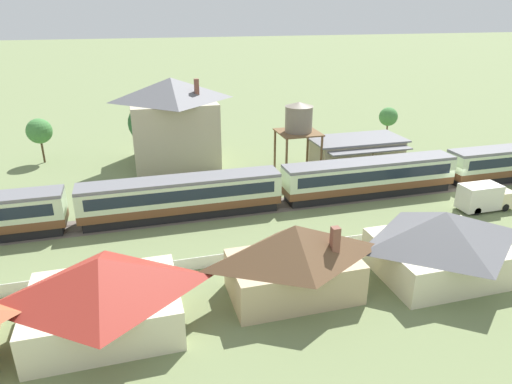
{
  "coord_description": "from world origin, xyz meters",
  "views": [
    {
      "loc": [
        -34.37,
        -39.54,
        19.13
      ],
      "look_at": [
        -22.75,
        1.56,
        1.88
      ],
      "focal_mm": 32.0,
      "sensor_mm": 36.0,
      "label": 1
    }
  ],
  "objects_px": {
    "water_tower": "(299,120)",
    "yard_tree_2": "(388,117)",
    "cottage_brown_roof": "(294,259)",
    "delivery_truck_cream": "(484,197)",
    "station_house_grey_roof": "(173,120)",
    "cottage_grey_roof": "(441,242)",
    "station_building": "(356,152)",
    "passenger_train": "(283,185)",
    "yard_tree_0": "(148,123)",
    "cottage_red_roof": "(103,293)",
    "yard_tree_1": "(39,131)"
  },
  "relations": [
    {
      "from": "water_tower",
      "to": "yard_tree_2",
      "type": "relative_size",
      "value": 1.71
    },
    {
      "from": "cottage_brown_roof",
      "to": "delivery_truck_cream",
      "type": "height_order",
      "value": "cottage_brown_roof"
    },
    {
      "from": "station_house_grey_roof",
      "to": "cottage_grey_roof",
      "type": "distance_m",
      "value": 37.18
    },
    {
      "from": "station_house_grey_roof",
      "to": "cottage_grey_roof",
      "type": "relative_size",
      "value": 1.14
    },
    {
      "from": "station_building",
      "to": "passenger_train",
      "type": "bearing_deg",
      "value": -144.75
    },
    {
      "from": "delivery_truck_cream",
      "to": "yard_tree_0",
      "type": "distance_m",
      "value": 39.9
    },
    {
      "from": "station_building",
      "to": "cottage_red_roof",
      "type": "relative_size",
      "value": 1.2
    },
    {
      "from": "station_building",
      "to": "water_tower",
      "type": "height_order",
      "value": "water_tower"
    },
    {
      "from": "cottage_brown_roof",
      "to": "yard_tree_2",
      "type": "distance_m",
      "value": 44.49
    },
    {
      "from": "cottage_red_roof",
      "to": "yard_tree_2",
      "type": "distance_m",
      "value": 53.62
    },
    {
      "from": "station_house_grey_roof",
      "to": "yard_tree_0",
      "type": "relative_size",
      "value": 1.41
    },
    {
      "from": "water_tower",
      "to": "yard_tree_0",
      "type": "bearing_deg",
      "value": 153.55
    },
    {
      "from": "passenger_train",
      "to": "station_building",
      "type": "distance_m",
      "value": 16.04
    },
    {
      "from": "water_tower",
      "to": "cottage_red_roof",
      "type": "bearing_deg",
      "value": -132.04
    },
    {
      "from": "water_tower",
      "to": "cottage_red_roof",
      "type": "distance_m",
      "value": 33.39
    },
    {
      "from": "cottage_brown_roof",
      "to": "passenger_train",
      "type": "bearing_deg",
      "value": 73.7
    },
    {
      "from": "yard_tree_0",
      "to": "cottage_grey_roof",
      "type": "bearing_deg",
      "value": -59.65
    },
    {
      "from": "water_tower",
      "to": "delivery_truck_cream",
      "type": "relative_size",
      "value": 1.57
    },
    {
      "from": "yard_tree_2",
      "to": "cottage_grey_roof",
      "type": "bearing_deg",
      "value": -114.94
    },
    {
      "from": "cottage_grey_roof",
      "to": "yard_tree_1",
      "type": "xyz_separation_m",
      "value": [
        -33.23,
        37.88,
        1.57
      ]
    },
    {
      "from": "cottage_red_roof",
      "to": "yard_tree_2",
      "type": "relative_size",
      "value": 1.92
    },
    {
      "from": "water_tower",
      "to": "yard_tree_1",
      "type": "distance_m",
      "value": 33.71
    },
    {
      "from": "cottage_grey_roof",
      "to": "delivery_truck_cream",
      "type": "bearing_deg",
      "value": 37.19
    },
    {
      "from": "station_house_grey_roof",
      "to": "cottage_grey_roof",
      "type": "xyz_separation_m",
      "value": [
        16.32,
        -33.27,
        -3.01
      ]
    },
    {
      "from": "water_tower",
      "to": "cottage_grey_roof",
      "type": "bearing_deg",
      "value": -84.69
    },
    {
      "from": "delivery_truck_cream",
      "to": "yard_tree_0",
      "type": "bearing_deg",
      "value": 142.52
    },
    {
      "from": "passenger_train",
      "to": "cottage_brown_roof",
      "type": "xyz_separation_m",
      "value": [
        -4.52,
        -15.44,
        0.65
      ]
    },
    {
      "from": "water_tower",
      "to": "yard_tree_2",
      "type": "distance_m",
      "value": 21.4
    },
    {
      "from": "yard_tree_1",
      "to": "yard_tree_0",
      "type": "bearing_deg",
      "value": -18.56
    },
    {
      "from": "passenger_train",
      "to": "delivery_truck_cream",
      "type": "bearing_deg",
      "value": -19.21
    },
    {
      "from": "station_building",
      "to": "yard_tree_0",
      "type": "height_order",
      "value": "yard_tree_0"
    },
    {
      "from": "water_tower",
      "to": "yard_tree_0",
      "type": "height_order",
      "value": "water_tower"
    },
    {
      "from": "cottage_grey_roof",
      "to": "yard_tree_2",
      "type": "distance_m",
      "value": 38.57
    },
    {
      "from": "passenger_train",
      "to": "delivery_truck_cream",
      "type": "xyz_separation_m",
      "value": [
        19.21,
        -6.69,
        -0.84
      ]
    },
    {
      "from": "delivery_truck_cream",
      "to": "cottage_brown_roof",
      "type": "bearing_deg",
      "value": -159.76
    },
    {
      "from": "cottage_grey_roof",
      "to": "yard_tree_2",
      "type": "height_order",
      "value": "cottage_grey_roof"
    },
    {
      "from": "water_tower",
      "to": "delivery_truck_cream",
      "type": "bearing_deg",
      "value": -47.46
    },
    {
      "from": "passenger_train",
      "to": "yard_tree_2",
      "type": "distance_m",
      "value": 30.31
    },
    {
      "from": "yard_tree_2",
      "to": "yard_tree_0",
      "type": "bearing_deg",
      "value": -177.28
    },
    {
      "from": "yard_tree_1",
      "to": "yard_tree_2",
      "type": "bearing_deg",
      "value": -3.37
    },
    {
      "from": "water_tower",
      "to": "cottage_grey_roof",
      "type": "relative_size",
      "value": 0.89
    },
    {
      "from": "cottage_grey_roof",
      "to": "station_house_grey_roof",
      "type": "bearing_deg",
      "value": 116.13
    },
    {
      "from": "station_house_grey_roof",
      "to": "yard_tree_1",
      "type": "xyz_separation_m",
      "value": [
        -16.9,
        4.61,
        -1.45
      ]
    },
    {
      "from": "passenger_train",
      "to": "yard_tree_1",
      "type": "relative_size",
      "value": 13.64
    },
    {
      "from": "cottage_grey_roof",
      "to": "delivery_truck_cream",
      "type": "height_order",
      "value": "cottage_grey_roof"
    },
    {
      "from": "cottage_brown_roof",
      "to": "cottage_grey_roof",
      "type": "bearing_deg",
      "value": -1.8
    },
    {
      "from": "station_building",
      "to": "cottage_brown_roof",
      "type": "distance_m",
      "value": 30.35
    },
    {
      "from": "station_building",
      "to": "yard_tree_2",
      "type": "distance_m",
      "value": 14.45
    },
    {
      "from": "water_tower",
      "to": "cottage_brown_roof",
      "type": "height_order",
      "value": "water_tower"
    },
    {
      "from": "cottage_red_roof",
      "to": "cottage_brown_roof",
      "type": "relative_size",
      "value": 1.03
    }
  ]
}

